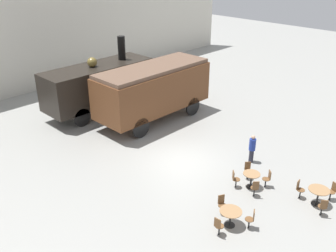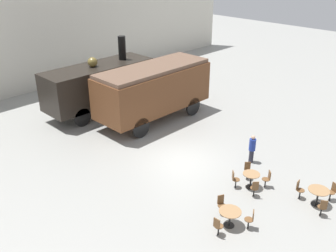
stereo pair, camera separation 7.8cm
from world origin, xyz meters
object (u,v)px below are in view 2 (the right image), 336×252
cafe_chair_0 (221,203)px  visitor_person (252,148)px  cafe_table_mid (251,177)px  cafe_table_near (230,214)px  steam_locomotive (99,83)px  cafe_table_far (318,193)px  passenger_coach_wooden (153,88)px

cafe_chair_0 → visitor_person: 4.74m
cafe_table_mid → cafe_table_near: bearing=-162.7°
steam_locomotive → cafe_table_mid: (-0.61, -12.52, -1.44)m
visitor_person → cafe_table_far: bearing=-104.8°
cafe_chair_0 → visitor_person: size_ratio=0.56×
passenger_coach_wooden → visitor_person: passenger_coach_wooden is taller
cafe_table_mid → visitor_person: (2.00, 1.28, 0.26)m
passenger_coach_wooden → cafe_chair_0: 10.34m
cafe_table_mid → cafe_chair_0: size_ratio=0.91×
cafe_table_mid → visitor_person: visitor_person is taller
passenger_coach_wooden → cafe_table_mid: 9.29m
steam_locomotive → passenger_coach_wooden: (1.57, -3.63, 0.16)m
cafe_table_near → visitor_person: visitor_person is taller
passenger_coach_wooden → cafe_table_near: 11.14m
cafe_table_near → cafe_table_far: (3.81, -1.90, 0.04)m
cafe_table_mid → cafe_chair_0: bearing=-176.0°
cafe_table_far → cafe_chair_0: 4.32m
cafe_table_near → cafe_table_far: bearing=-26.5°
cafe_table_mid → cafe_table_far: 2.95m
passenger_coach_wooden → cafe_table_far: (-1.26, -11.69, -1.55)m
steam_locomotive → visitor_person: bearing=-83.0°
cafe_table_far → cafe_chair_0: bearing=142.5°
passenger_coach_wooden → cafe_chair_0: size_ratio=8.92×
cafe_table_near → cafe_table_far: size_ratio=1.00×
steam_locomotive → cafe_table_far: steam_locomotive is taller
visitor_person → cafe_table_mid: bearing=-147.3°
passenger_coach_wooden → cafe_table_far: passenger_coach_wooden is taller
cafe_table_mid → cafe_chair_0: 2.51m
passenger_coach_wooden → cafe_table_far: 11.86m
steam_locomotive → passenger_coach_wooden: steam_locomotive is taller
steam_locomotive → cafe_chair_0: 13.16m
cafe_table_near → steam_locomotive: bearing=75.3°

